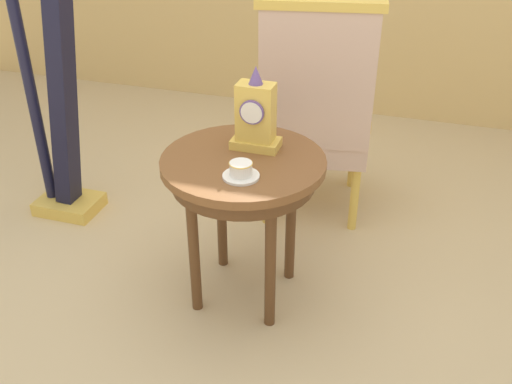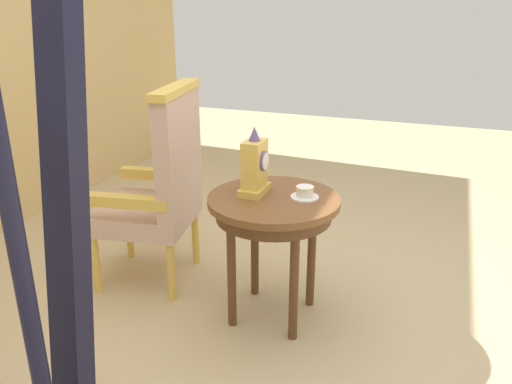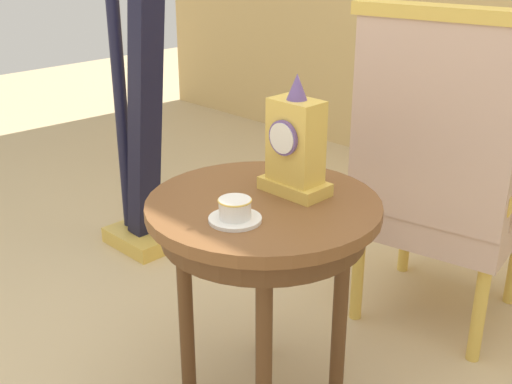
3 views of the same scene
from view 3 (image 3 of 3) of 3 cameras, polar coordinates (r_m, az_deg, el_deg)
name	(u,v)px [view 3 (image 3 of 3)]	position (r m, az deg, el deg)	size (l,w,h in m)	color
side_table	(263,229)	(1.80, 0.65, -3.25)	(0.65, 0.65, 0.66)	brown
teacup_left	(235,211)	(1.64, -1.86, -1.71)	(0.14, 0.14, 0.06)	white
mantel_clock	(295,147)	(1.78, 3.46, 4.00)	(0.19, 0.11, 0.34)	gold
armchair	(440,171)	(2.26, 15.86, 1.77)	(0.62, 0.62, 1.14)	#CCA893
harp	(137,88)	(2.75, -10.37, 8.95)	(0.40, 0.24, 1.81)	gold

